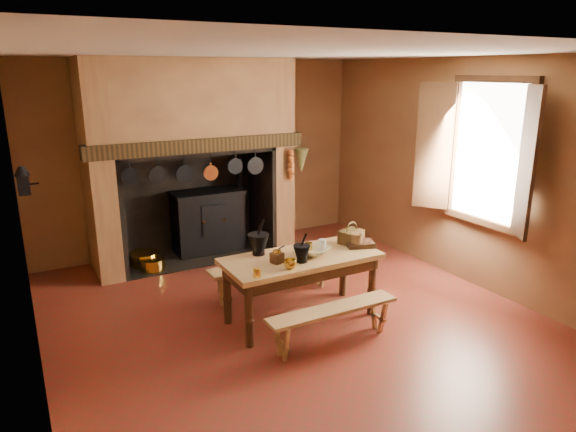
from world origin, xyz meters
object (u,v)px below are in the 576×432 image
at_px(iron_range, 208,220).
at_px(coffee_grinder, 277,257).
at_px(wicker_basket, 351,236).
at_px(mixing_bowl, 312,250).
at_px(work_table, 301,266).
at_px(bench_front, 333,317).

height_order(iron_range, coffee_grinder, iron_range).
bearing_deg(wicker_basket, coffee_grinder, 169.37).
distance_m(coffee_grinder, mixing_bowl, 0.45).
distance_m(work_table, mixing_bowl, 0.20).
xyz_separation_m(work_table, bench_front, (0.00, -0.63, -0.32)).
bearing_deg(work_table, bench_front, -90.00).
xyz_separation_m(iron_range, mixing_bowl, (0.26, -2.56, 0.29)).
height_order(iron_range, wicker_basket, iron_range).
distance_m(iron_range, bench_front, 3.19).
bearing_deg(iron_range, mixing_bowl, -84.30).
bearing_deg(bench_front, iron_range, 92.26).
height_order(mixing_bowl, wicker_basket, wicker_basket).
relative_size(work_table, bench_front, 1.20).
height_order(bench_front, wicker_basket, wicker_basket).
bearing_deg(iron_range, work_table, -87.19).
bearing_deg(iron_range, coffee_grinder, -94.26).
height_order(iron_range, mixing_bowl, iron_range).
height_order(work_table, bench_front, work_table).
height_order(iron_range, bench_front, iron_range).
relative_size(work_table, mixing_bowl, 4.84).
distance_m(work_table, coffee_grinder, 0.37).
xyz_separation_m(iron_range, work_table, (0.13, -2.55, 0.13)).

